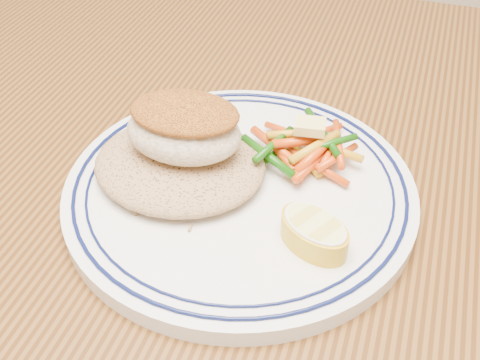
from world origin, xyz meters
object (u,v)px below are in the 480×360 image
Objects in this scene: fish_fillet at (184,127)px; rice_pilaf at (180,161)px; dining_table at (246,288)px; lemon_wedge at (314,232)px; vegetable_pile at (303,148)px; plate at (240,190)px.

rice_pilaf is at bearing -122.73° from fish_fillet.
dining_table is 0.14m from rice_pilaf.
fish_fillet is at bearing 157.65° from lemon_wedge.
rice_pilaf is at bearing -152.03° from vegetable_pile.
plate is 0.05m from rice_pilaf.
rice_pilaf is 2.01× the size of lemon_wedge.
rice_pilaf and vegetable_pile have the same top height.
rice_pilaf is at bearing 170.80° from dining_table.
vegetable_pile is at bearing 62.53° from dining_table.
plate is 2.78× the size of vegetable_pile.
rice_pilaf is (-0.05, -0.00, 0.02)m from plate.
lemon_wedge is at bearing -22.35° from fish_fillet.
plate is at bearing -131.32° from vegetable_pile.
dining_table is at bearing -14.98° from fish_fillet.
lemon_wedge is (0.03, -0.09, -0.00)m from vegetable_pile.
vegetable_pile is (0.09, 0.04, -0.03)m from fish_fillet.
vegetable_pile is 1.45× the size of lemon_wedge.
fish_fillet is 0.93× the size of vegetable_pile.
dining_table is 0.11m from plate.
lemon_wedge is at bearing -32.76° from plate.
rice_pilaf is 0.03m from fish_fillet.
dining_table is 0.17m from fish_fillet.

